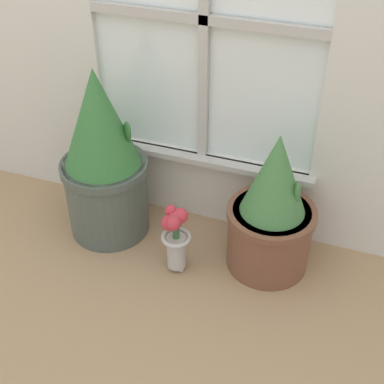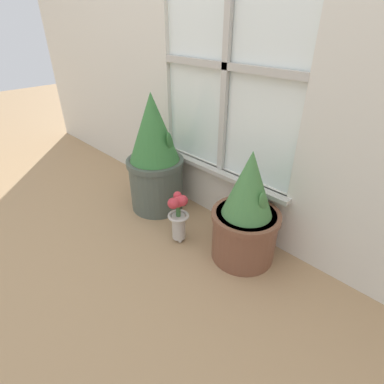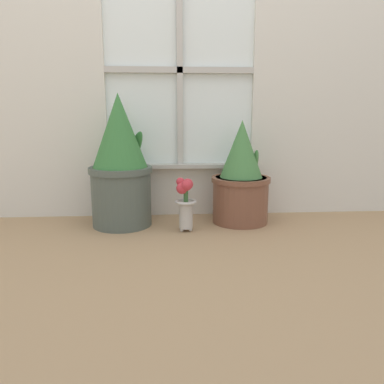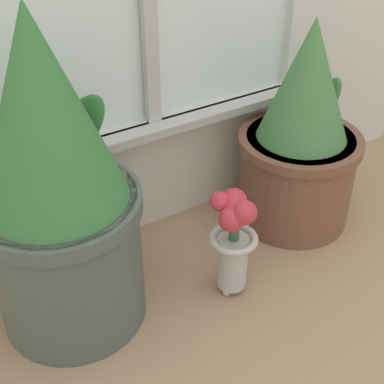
% 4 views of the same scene
% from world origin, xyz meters
% --- Properties ---
extents(ground_plane, '(10.00, 10.00, 0.00)m').
position_xyz_m(ground_plane, '(0.00, 0.00, 0.00)').
color(ground_plane, tan).
extents(wall_with_window, '(4.40, 0.10, 2.50)m').
position_xyz_m(wall_with_window, '(0.00, 0.54, 1.27)').
color(wall_with_window, silver).
rests_on(wall_with_window, ground_plane).
extents(potted_plant_left, '(0.36, 0.36, 0.75)m').
position_xyz_m(potted_plant_left, '(-0.35, 0.30, 0.36)').
color(potted_plant_left, '#4C564C').
rests_on(potted_plant_left, ground_plane).
extents(potted_plant_right, '(0.35, 0.35, 0.60)m').
position_xyz_m(potted_plant_right, '(0.35, 0.32, 0.26)').
color(potted_plant_right, brown).
rests_on(potted_plant_right, ground_plane).
extents(flower_vase, '(0.12, 0.12, 0.30)m').
position_xyz_m(flower_vase, '(0.01, 0.16, 0.18)').
color(flower_vase, '#BCB7AD').
rests_on(flower_vase, ground_plane).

